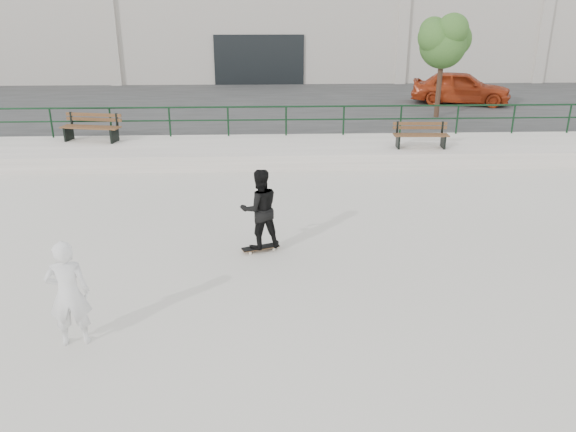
{
  "coord_description": "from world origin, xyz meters",
  "views": [
    {
      "loc": [
        0.26,
        -8.47,
        4.82
      ],
      "look_at": [
        0.7,
        2.0,
        0.83
      ],
      "focal_mm": 35.0,
      "sensor_mm": 36.0,
      "label": 1
    }
  ],
  "objects_px": {
    "bench_right": "(421,135)",
    "skateboard": "(260,248)",
    "standing_skater": "(260,209)",
    "tree": "(444,40)",
    "red_car": "(461,87)",
    "seated_skater": "(68,294)",
    "bench_left": "(92,127)"
  },
  "relations": [
    {
      "from": "standing_skater",
      "to": "seated_skater",
      "type": "relative_size",
      "value": 0.99
    },
    {
      "from": "red_car",
      "to": "standing_skater",
      "type": "bearing_deg",
      "value": 166.54
    },
    {
      "from": "bench_right",
      "to": "skateboard",
      "type": "xyz_separation_m",
      "value": [
        -5.07,
        -6.71,
        -0.82
      ]
    },
    {
      "from": "bench_right",
      "to": "skateboard",
      "type": "height_order",
      "value": "bench_right"
    },
    {
      "from": "standing_skater",
      "to": "seated_skater",
      "type": "distance_m",
      "value": 4.29
    },
    {
      "from": "tree",
      "to": "skateboard",
      "type": "bearing_deg",
      "value": -121.13
    },
    {
      "from": "bench_left",
      "to": "bench_right",
      "type": "bearing_deg",
      "value": 4.68
    },
    {
      "from": "bench_right",
      "to": "skateboard",
      "type": "distance_m",
      "value": 8.45
    },
    {
      "from": "tree",
      "to": "skateboard",
      "type": "relative_size",
      "value": 4.98
    },
    {
      "from": "bench_left",
      "to": "seated_skater",
      "type": "xyz_separation_m",
      "value": [
        2.85,
        -11.34,
        -0.11
      ]
    },
    {
      "from": "red_car",
      "to": "standing_skater",
      "type": "height_order",
      "value": "red_car"
    },
    {
      "from": "bench_right",
      "to": "red_car",
      "type": "height_order",
      "value": "red_car"
    },
    {
      "from": "red_car",
      "to": "skateboard",
      "type": "distance_m",
      "value": 17.42
    },
    {
      "from": "tree",
      "to": "seated_skater",
      "type": "distance_m",
      "value": 18.19
    },
    {
      "from": "skateboard",
      "to": "standing_skater",
      "type": "distance_m",
      "value": 0.85
    },
    {
      "from": "bench_right",
      "to": "skateboard",
      "type": "bearing_deg",
      "value": -124.56
    },
    {
      "from": "bench_left",
      "to": "tree",
      "type": "relative_size",
      "value": 0.51
    },
    {
      "from": "tree",
      "to": "skateboard",
      "type": "xyz_separation_m",
      "value": [
        -7.11,
        -11.78,
        -3.42
      ]
    },
    {
      "from": "bench_right",
      "to": "tree",
      "type": "distance_m",
      "value": 6.05
    },
    {
      "from": "skateboard",
      "to": "bench_left",
      "type": "bearing_deg",
      "value": 104.92
    },
    {
      "from": "red_car",
      "to": "skateboard",
      "type": "bearing_deg",
      "value": 166.54
    },
    {
      "from": "bench_right",
      "to": "standing_skater",
      "type": "xyz_separation_m",
      "value": [
        -5.07,
        -6.71,
        0.03
      ]
    },
    {
      "from": "skateboard",
      "to": "seated_skater",
      "type": "distance_m",
      "value": 4.35
    },
    {
      "from": "seated_skater",
      "to": "red_car",
      "type": "bearing_deg",
      "value": -133.74
    },
    {
      "from": "bench_right",
      "to": "seated_skater",
      "type": "distance_m",
      "value": 12.69
    },
    {
      "from": "bench_left",
      "to": "standing_skater",
      "type": "distance_m",
      "value": 9.86
    },
    {
      "from": "red_car",
      "to": "seated_skater",
      "type": "height_order",
      "value": "red_car"
    },
    {
      "from": "red_car",
      "to": "standing_skater",
      "type": "relative_size",
      "value": 2.61
    },
    {
      "from": "standing_skater",
      "to": "tree",
      "type": "bearing_deg",
      "value": -137.69
    },
    {
      "from": "skateboard",
      "to": "tree",
      "type": "bearing_deg",
      "value": 38.92
    },
    {
      "from": "bench_left",
      "to": "standing_skater",
      "type": "relative_size",
      "value": 1.23
    },
    {
      "from": "tree",
      "to": "red_car",
      "type": "bearing_deg",
      "value": 57.67
    }
  ]
}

